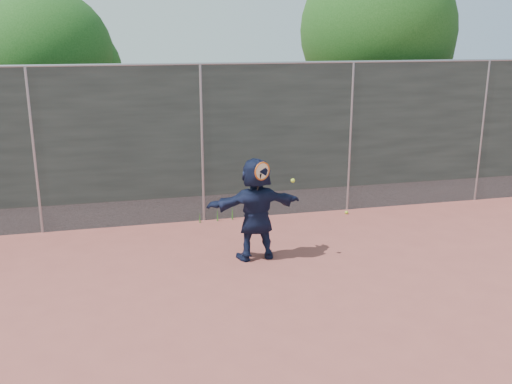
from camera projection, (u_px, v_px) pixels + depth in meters
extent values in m
plane|color=#9E4C42|center=(241.00, 298.00, 7.91)|extent=(80.00, 80.00, 0.00)
imported|color=#141B38|center=(256.00, 209.00, 9.10)|extent=(1.57, 0.57, 1.67)
sphere|color=#B6D42F|center=(347.00, 212.00, 11.55)|extent=(0.07, 0.07, 0.07)
cube|color=#38423D|center=(202.00, 132.00, 10.71)|extent=(20.00, 0.04, 2.50)
cube|color=slate|center=(204.00, 208.00, 11.12)|extent=(20.00, 0.03, 0.50)
cylinder|color=gray|center=(200.00, 64.00, 10.37)|extent=(20.00, 0.05, 0.05)
cylinder|color=gray|center=(34.00, 152.00, 10.11)|extent=(0.06, 0.06, 3.00)
cylinder|color=gray|center=(202.00, 145.00, 10.78)|extent=(0.06, 0.06, 3.00)
cylinder|color=gray|center=(350.00, 138.00, 11.46)|extent=(0.06, 0.06, 3.00)
cylinder|color=gray|center=(481.00, 132.00, 12.13)|extent=(0.06, 0.06, 3.00)
torus|color=#C75112|center=(262.00, 171.00, 8.75)|extent=(0.28, 0.15, 0.29)
cylinder|color=beige|center=(262.00, 171.00, 8.75)|extent=(0.23, 0.11, 0.25)
cylinder|color=black|center=(259.00, 184.00, 8.81)|extent=(0.08, 0.13, 0.33)
sphere|color=#B6D42F|center=(293.00, 181.00, 8.94)|extent=(0.07, 0.07, 0.07)
cylinder|color=#382314|center=(372.00, 128.00, 13.91)|extent=(0.28, 0.28, 2.60)
sphere|color=#23561C|center=(377.00, 30.00, 13.29)|extent=(3.60, 3.60, 3.60)
sphere|color=#23561C|center=(401.00, 46.00, 13.73)|extent=(2.52, 2.52, 2.52)
cylinder|color=#382314|center=(53.00, 144.00, 13.02)|extent=(0.28, 0.28, 2.20)
sphere|color=#23561C|center=(45.00, 57.00, 12.50)|extent=(3.00, 3.00, 3.00)
sphere|color=#23561C|center=(75.00, 70.00, 12.90)|extent=(2.10, 2.10, 2.10)
cone|color=#387226|center=(217.00, 215.00, 11.10)|extent=(0.03, 0.03, 0.26)
cone|color=#387226|center=(232.00, 212.00, 11.18)|extent=(0.03, 0.03, 0.30)
cone|color=#387226|center=(200.00, 217.00, 11.01)|extent=(0.03, 0.03, 0.22)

